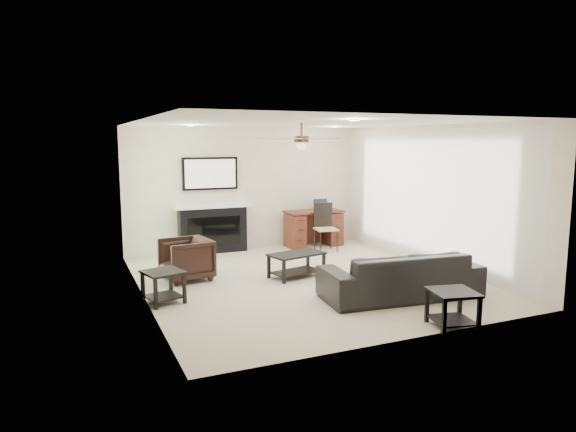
% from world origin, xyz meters
% --- Properties ---
extents(room_shell, '(5.50, 5.54, 2.52)m').
position_xyz_m(room_shell, '(0.19, 0.08, 1.68)').
color(room_shell, beige).
rests_on(room_shell, ground).
extents(sofa, '(2.35, 1.12, 0.66)m').
position_xyz_m(sofa, '(0.87, -1.40, 0.33)').
color(sofa, black).
rests_on(sofa, ground).
extents(armchair, '(0.84, 0.82, 0.68)m').
position_xyz_m(armchair, '(-1.73, 0.75, 0.34)').
color(armchair, black).
rests_on(armchair, ground).
extents(coffee_table, '(0.99, 0.69, 0.40)m').
position_xyz_m(coffee_table, '(-0.03, 0.20, 0.20)').
color(coffee_table, black).
rests_on(coffee_table, ground).
extents(end_table_near, '(0.62, 0.62, 0.45)m').
position_xyz_m(end_table_near, '(0.72, -2.65, 0.23)').
color(end_table_near, black).
rests_on(end_table_near, ground).
extents(end_table_left, '(0.61, 0.61, 0.45)m').
position_xyz_m(end_table_left, '(-2.28, -0.30, 0.23)').
color(end_table_left, black).
rests_on(end_table_left, ground).
extents(fireplace_unit, '(1.52, 0.34, 1.91)m').
position_xyz_m(fireplace_unit, '(-0.78, 2.58, 0.95)').
color(fireplace_unit, black).
rests_on(fireplace_unit, ground).
extents(desk, '(1.22, 0.56, 0.76)m').
position_xyz_m(desk, '(1.36, 2.36, 0.38)').
color(desk, '#3E160F').
rests_on(desk, ground).
extents(desk_chair, '(0.48, 0.49, 0.97)m').
position_xyz_m(desk_chair, '(1.36, 1.81, 0.48)').
color(desk_chair, black).
rests_on(desk_chair, ground).
extents(laptop, '(0.33, 0.24, 0.23)m').
position_xyz_m(laptop, '(1.56, 2.34, 0.88)').
color(laptop, black).
rests_on(laptop, desk).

